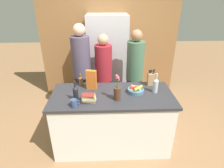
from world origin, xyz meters
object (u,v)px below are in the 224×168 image
at_px(fruit_bowl, 136,90).
at_px(flower_vase, 117,92).
at_px(person_at_sink, 82,68).
at_px(refrigerator, 108,61).
at_px(bottle_wine, 81,81).
at_px(knife_block, 151,79).
at_px(cereal_box, 91,80).
at_px(person_in_red_tee, 135,71).
at_px(coffee_mug, 74,103).
at_px(bottle_oil, 76,93).
at_px(person_in_blue, 104,73).
at_px(book_stack, 89,98).
at_px(bottle_vinegar, 156,85).

distance_m(fruit_bowl, flower_vase, 0.35).
bearing_deg(person_at_sink, refrigerator, 52.09).
xyz_separation_m(flower_vase, bottle_wine, (-0.54, 0.45, -0.03)).
relative_size(knife_block, cereal_box, 0.91).
relative_size(fruit_bowl, bottle_wine, 1.15).
height_order(fruit_bowl, person_in_red_tee, person_in_red_tee).
xyz_separation_m(coffee_mug, bottle_oil, (0.00, 0.16, 0.06)).
height_order(cereal_box, person_in_blue, person_in_blue).
distance_m(coffee_mug, bottle_oil, 0.17).
bearing_deg(coffee_mug, knife_block, 27.85).
bearing_deg(person_in_blue, book_stack, -114.53).
xyz_separation_m(book_stack, bottle_oil, (-0.18, 0.05, 0.06)).
distance_m(refrigerator, knife_block, 1.28).
xyz_separation_m(refrigerator, book_stack, (-0.28, -1.58, 0.02)).
bearing_deg(person_at_sink, coffee_mug, -90.07).
bearing_deg(bottle_wine, person_at_sink, 93.88).
xyz_separation_m(person_at_sink, person_in_red_tee, (0.94, -0.05, -0.05)).
bearing_deg(coffee_mug, flower_vase, 15.48).
bearing_deg(bottle_vinegar, flower_vase, -161.82).
distance_m(bottle_wine, person_in_red_tee, 1.00).
distance_m(refrigerator, cereal_box, 1.24).
bearing_deg(book_stack, bottle_vinegar, 13.46).
xyz_separation_m(coffee_mug, book_stack, (0.18, 0.12, 0.00)).
height_order(cereal_box, person_at_sink, person_at_sink).
relative_size(refrigerator, knife_block, 6.77).
height_order(flower_vase, cereal_box, flower_vase).
xyz_separation_m(bottle_vinegar, person_in_red_tee, (-0.20, 0.68, -0.05)).
bearing_deg(refrigerator, book_stack, -100.13).
xyz_separation_m(refrigerator, bottle_oil, (-0.46, -1.53, 0.08)).
xyz_separation_m(knife_block, flower_vase, (-0.56, -0.44, 0.02)).
xyz_separation_m(bottle_oil, bottle_wine, (0.02, 0.44, -0.03)).
height_order(knife_block, cereal_box, cereal_box).
relative_size(book_stack, person_at_sink, 0.11).
relative_size(coffee_mug, bottle_oil, 0.43).
height_order(fruit_bowl, bottle_oil, bottle_oil).
xyz_separation_m(coffee_mug, person_in_red_tee, (0.93, 1.02, 0.01)).
bearing_deg(bottle_oil, fruit_bowl, 12.61).
bearing_deg(bottle_vinegar, cereal_box, 171.34).
height_order(knife_block, bottle_wine, knife_block).
bearing_deg(flower_vase, bottle_vinegar, 18.18).
bearing_deg(bottle_oil, person_at_sink, 90.81).
xyz_separation_m(refrigerator, person_at_sink, (-0.47, -0.62, 0.08)).
bearing_deg(bottle_vinegar, person_in_blue, 135.64).
relative_size(cereal_box, book_stack, 1.49).
relative_size(fruit_bowl, bottle_vinegar, 0.81).
distance_m(cereal_box, person_in_red_tee, 0.91).
height_order(refrigerator, book_stack, refrigerator).
distance_m(knife_block, coffee_mug, 1.27).
bearing_deg(bottle_oil, cereal_box, 59.27).
height_order(bottle_wine, person_at_sink, person_at_sink).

